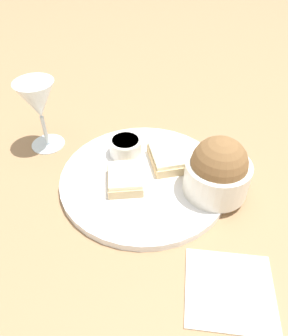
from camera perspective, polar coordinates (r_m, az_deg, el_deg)
The scene contains 8 objects.
ground_plane at distance 0.61m, azimuth 0.00°, elevation -2.37°, with size 4.00×4.00×0.00m, color #93704C.
dinner_plate at distance 0.61m, azimuth 0.00°, elevation -1.90°, with size 0.31×0.31×0.01m.
salad_bowl at distance 0.56m, azimuth 12.73°, elevation -0.38°, with size 0.11×0.11×0.11m.
sauce_ramekin at distance 0.64m, azimuth -3.22°, elevation 3.82°, with size 0.06×0.06×0.03m.
cheese_toast_near at distance 0.62m, azimuth 4.01°, elevation 1.85°, with size 0.10×0.09×0.03m.
cheese_toast_far at distance 0.58m, azimuth -3.36°, elevation -1.87°, with size 0.09×0.08×0.03m.
wine_glass at distance 0.67m, azimuth -17.97°, elevation 10.75°, with size 0.08×0.08×0.14m.
napkin at distance 0.49m, azimuth 14.72°, elevation -19.76°, with size 0.13×0.13×0.01m.
Camera 1 is at (-0.42, -0.10, 0.43)m, focal length 35.00 mm.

